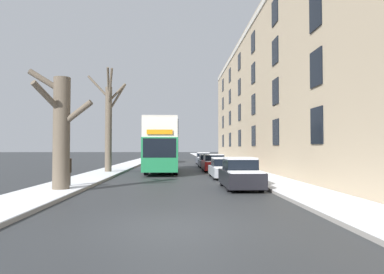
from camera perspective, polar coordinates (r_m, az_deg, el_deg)
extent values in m
plane|color=#303335|center=(9.01, -3.12, -14.74)|extent=(320.00, 320.00, 0.00)
cube|color=gray|center=(62.08, -7.57, -3.62)|extent=(2.61, 130.00, 0.13)
cube|color=white|center=(62.07, -7.57, -3.55)|extent=(2.58, 130.00, 0.03)
cube|color=gray|center=(62.05, 2.79, -3.64)|extent=(2.61, 130.00, 0.13)
cube|color=white|center=(62.05, 2.79, -3.57)|extent=(2.58, 130.00, 0.03)
cube|color=tan|center=(36.08, 16.05, 6.26)|extent=(9.00, 47.83, 14.11)
cube|color=black|center=(17.74, 20.07, 1.80)|extent=(0.08, 1.40, 1.80)
cube|color=black|center=(24.36, 13.79, 0.78)|extent=(0.08, 1.40, 1.80)
cube|color=black|center=(31.16, 10.22, 0.20)|extent=(0.08, 1.40, 1.80)
cube|color=black|center=(38.03, 7.94, -0.18)|extent=(0.08, 1.40, 1.80)
cube|color=black|center=(44.95, 6.35, -0.44)|extent=(0.08, 1.40, 1.80)
cube|color=black|center=(51.89, 5.19, -0.63)|extent=(0.08, 1.40, 1.80)
cube|color=black|center=(18.13, 19.97, 10.74)|extent=(0.08, 1.40, 1.80)
cube|color=black|center=(24.65, 13.74, 7.35)|extent=(0.08, 1.40, 1.80)
cube|color=black|center=(31.38, 10.19, 5.35)|extent=(0.08, 1.40, 1.80)
cube|color=black|center=(38.22, 7.92, 4.05)|extent=(0.08, 1.40, 1.80)
cube|color=black|center=(45.11, 6.34, 3.15)|extent=(0.08, 1.40, 1.80)
cube|color=black|center=(52.03, 5.19, 2.48)|extent=(0.08, 1.40, 1.80)
cube|color=black|center=(18.94, 19.87, 19.10)|extent=(0.08, 1.40, 1.80)
cube|color=black|center=(25.25, 13.69, 13.68)|extent=(0.08, 1.40, 1.80)
cube|color=black|center=(31.86, 10.16, 10.39)|extent=(0.08, 1.40, 1.80)
cube|color=black|center=(38.61, 7.90, 8.22)|extent=(0.08, 1.40, 1.80)
cube|color=black|center=(45.44, 6.33, 6.69)|extent=(0.08, 1.40, 1.80)
cube|color=black|center=(52.32, 5.18, 5.56)|extent=(0.08, 1.40, 1.80)
cube|color=black|center=(26.15, 13.64, 19.65)|extent=(0.08, 1.40, 1.80)
cube|color=black|center=(32.57, 10.14, 15.25)|extent=(0.08, 1.40, 1.80)
cube|color=black|center=(39.20, 7.88, 12.29)|extent=(0.08, 1.40, 1.80)
cube|color=black|center=(45.94, 6.32, 10.18)|extent=(0.08, 1.40, 1.80)
cube|color=black|center=(52.76, 5.17, 8.60)|extent=(0.08, 1.40, 1.80)
cube|color=beige|center=(36.46, 8.87, 16.70)|extent=(0.12, 46.87, 0.44)
cylinder|color=brown|center=(16.62, -20.92, 0.37)|extent=(0.74, 0.74, 5.23)
cylinder|color=brown|center=(16.34, -18.73, 3.74)|extent=(1.59, 0.57, 1.23)
cylinder|color=brown|center=(16.28, -22.88, 6.05)|extent=(1.07, 1.57, 1.32)
cylinder|color=brown|center=(17.04, -23.18, 8.54)|extent=(1.57, 0.45, 1.09)
cylinder|color=brown|center=(27.83, -13.75, 1.13)|extent=(0.52, 0.52, 6.85)
cylinder|color=brown|center=(28.58, -12.38, 6.42)|extent=(1.34, 1.45, 2.51)
cylinder|color=brown|center=(27.46, -13.48, 7.99)|extent=(0.72, 1.60, 2.82)
cylinder|color=brown|center=(27.69, -13.78, 9.04)|extent=(0.35, 1.36, 1.97)
cylinder|color=brown|center=(28.63, -12.38, 7.22)|extent=(1.32, 1.42, 1.76)
cylinder|color=brown|center=(28.60, -15.33, 8.04)|extent=(1.90, 0.63, 1.93)
cube|color=#1E7A47|center=(28.58, -4.86, -2.76)|extent=(2.52, 10.37, 2.42)
cube|color=silver|center=(28.61, -4.85, 1.07)|extent=(2.47, 10.16, 1.40)
cube|color=beige|center=(28.66, -4.85, 2.59)|extent=(2.47, 10.16, 0.12)
cube|color=black|center=(28.57, -4.86, -1.84)|extent=(2.55, 9.12, 1.26)
cube|color=black|center=(28.61, -4.85, 1.21)|extent=(2.55, 9.12, 1.06)
cube|color=black|center=(23.41, -5.43, -1.84)|extent=(2.27, 0.06, 1.32)
cube|color=orange|center=(23.43, -5.43, 0.85)|extent=(1.77, 0.05, 0.32)
cylinder|color=black|center=(25.59, -7.64, -5.13)|extent=(0.30, 1.07, 1.07)
cylinder|color=black|center=(25.48, -2.73, -5.16)|extent=(0.30, 1.07, 1.07)
cylinder|color=black|center=(31.57, -6.61, -4.51)|extent=(0.30, 1.07, 1.07)
cylinder|color=black|center=(31.48, -2.64, -4.53)|extent=(0.30, 1.07, 1.07)
cube|color=black|center=(17.18, 8.06, -6.78)|extent=(1.71, 4.03, 0.71)
cube|color=black|center=(17.30, 7.96, -4.63)|extent=(1.47, 2.01, 0.57)
cube|color=white|center=(17.28, 7.95, -3.53)|extent=(1.44, 1.91, 0.09)
cube|color=white|center=(15.75, 8.99, -5.80)|extent=(1.54, 1.05, 0.08)
cylinder|color=black|center=(15.89, 6.19, -7.93)|extent=(0.20, 0.64, 0.64)
cylinder|color=black|center=(16.18, 11.46, -7.80)|extent=(0.20, 0.64, 0.64)
cylinder|color=black|center=(18.28, 5.06, -7.14)|extent=(0.20, 0.64, 0.64)
cylinder|color=black|center=(18.52, 9.67, -7.05)|extent=(0.20, 0.64, 0.64)
cube|color=#9EA3AD|center=(23.22, 5.34, -5.65)|extent=(1.74, 4.44, 0.59)
cube|color=black|center=(23.37, 5.28, -4.26)|extent=(1.50, 2.22, 0.53)
cube|color=white|center=(23.36, 5.27, -3.51)|extent=(1.46, 2.11, 0.08)
cube|color=white|center=(21.65, 5.89, -5.06)|extent=(1.57, 1.16, 0.07)
cylinder|color=black|center=(21.83, 3.82, -6.33)|extent=(0.20, 0.60, 0.60)
cylinder|color=black|center=(22.04, 7.77, -6.28)|extent=(0.20, 0.60, 0.60)
cylinder|color=black|center=(24.47, 3.15, -5.85)|extent=(0.20, 0.60, 0.60)
cylinder|color=black|center=(24.66, 6.69, -5.81)|extent=(0.20, 0.60, 0.60)
cube|color=maroon|center=(29.76, 3.65, -4.70)|extent=(1.88, 4.37, 0.71)
cube|color=black|center=(29.91, 3.62, -3.50)|extent=(1.61, 2.19, 0.52)
cube|color=white|center=(29.90, 3.61, -2.94)|extent=(1.58, 2.08, 0.06)
cube|color=white|center=(28.20, 3.98, -4.09)|extent=(1.69, 1.14, 0.05)
cylinder|color=black|center=(28.39, 2.26, -5.24)|extent=(0.20, 0.66, 0.66)
cylinder|color=black|center=(28.57, 5.59, -5.21)|extent=(0.20, 0.66, 0.66)
cylinder|color=black|center=(31.00, 1.87, -4.95)|extent=(0.20, 0.66, 0.66)
cylinder|color=black|center=(31.17, 4.92, -4.93)|extent=(0.20, 0.66, 0.66)
cube|color=#474C56|center=(35.76, 2.65, -4.33)|extent=(1.90, 4.20, 0.57)
cube|color=black|center=(35.91, 2.63, -3.43)|extent=(1.63, 2.10, 0.55)
cube|color=white|center=(35.90, 2.63, -2.95)|extent=(1.60, 1.99, 0.05)
cube|color=white|center=(34.26, 2.87, -3.93)|extent=(1.71, 1.10, 0.04)
cylinder|color=black|center=(34.45, 1.44, -4.67)|extent=(0.20, 0.62, 0.62)
cylinder|color=black|center=(34.60, 4.22, -4.66)|extent=(0.20, 0.62, 0.62)
cylinder|color=black|center=(36.96, 1.18, -4.48)|extent=(0.20, 0.62, 0.62)
cylinder|color=black|center=(37.10, 3.78, -4.47)|extent=(0.20, 0.62, 0.62)
cube|color=#474C56|center=(42.12, 1.91, -3.87)|extent=(1.73, 4.19, 0.70)
cube|color=black|center=(42.27, 1.89, -3.05)|extent=(1.49, 2.10, 0.50)
cube|color=white|center=(42.27, 1.89, -2.64)|extent=(1.45, 1.99, 0.10)
cube|color=white|center=(40.63, 2.06, -3.40)|extent=(1.56, 1.09, 0.08)
cylinder|color=black|center=(40.83, 0.98, -4.23)|extent=(0.20, 0.62, 0.62)
cylinder|color=black|center=(40.94, 3.09, -4.22)|extent=(0.20, 0.62, 0.62)
cylinder|color=black|center=(43.34, 0.79, -4.09)|extent=(0.20, 0.62, 0.62)
cylinder|color=black|center=(43.45, 2.78, -4.09)|extent=(0.20, 0.62, 0.62)
cube|color=#9EA3AD|center=(48.05, -4.90, -2.71)|extent=(1.99, 5.49, 2.12)
cube|color=black|center=(45.33, -5.06, -2.14)|extent=(1.75, 0.06, 0.93)
cylinder|color=black|center=(46.37, -6.09, -3.90)|extent=(0.22, 0.68, 0.68)
cylinder|color=black|center=(46.29, -3.92, -3.91)|extent=(0.22, 0.68, 0.68)
cylinder|color=black|center=(49.88, -5.82, -3.75)|extent=(0.22, 0.68, 0.68)
cylinder|color=black|center=(49.80, -3.81, -3.76)|extent=(0.22, 0.68, 0.68)
cylinder|color=#4C4742|center=(18.03, -19.85, -6.86)|extent=(0.18, 0.18, 0.80)
cylinder|color=#4C4742|center=(17.92, -20.25, -6.89)|extent=(0.18, 0.18, 0.80)
cylinder|color=#2D2319|center=(17.93, -20.02, -4.50)|extent=(0.37, 0.37, 0.70)
sphere|color=#8C6647|center=(17.91, -20.00, -3.03)|extent=(0.22, 0.22, 0.22)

